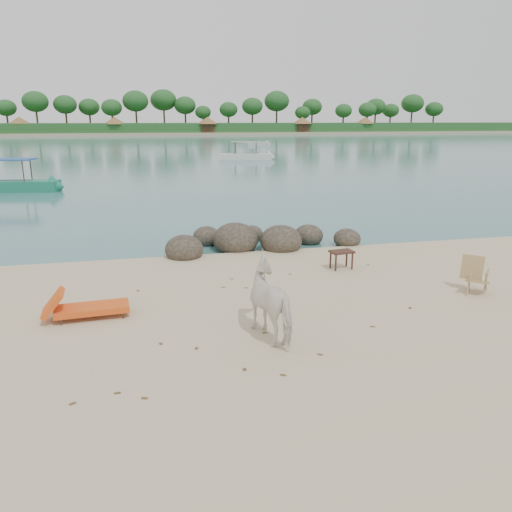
# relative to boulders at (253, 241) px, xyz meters

# --- Properties ---
(water) EXTENTS (400.00, 400.00, 0.00)m
(water) POSITION_rel_boulders_xyz_m (-0.33, 83.41, -0.21)
(water) COLOR #376E6E
(water) RESTS_ON ground
(far_shore) EXTENTS (420.00, 90.00, 1.40)m
(far_shore) POSITION_rel_boulders_xyz_m (-0.33, 163.41, -0.21)
(far_shore) COLOR tan
(far_shore) RESTS_ON ground
(far_scenery) EXTENTS (420.00, 18.00, 9.50)m
(far_scenery) POSITION_rel_boulders_xyz_m (-0.30, 130.11, 2.93)
(far_scenery) COLOR #1E4C1E
(far_scenery) RESTS_ON ground
(boulders) EXTENTS (6.42, 2.96, 1.08)m
(boulders) POSITION_rel_boulders_xyz_m (0.00, 0.00, 0.00)
(boulders) COLOR #302820
(boulders) RESTS_ON ground
(cow) EXTENTS (1.17, 1.78, 1.39)m
(cow) POSITION_rel_boulders_xyz_m (-1.08, -6.79, 0.48)
(cow) COLOR white
(cow) RESTS_ON ground
(side_table) EXTENTS (0.67, 0.48, 0.51)m
(side_table) POSITION_rel_boulders_xyz_m (1.83, -2.95, 0.04)
(side_table) COLOR #321C14
(side_table) RESTS_ON ground
(lounge_chair) EXTENTS (1.89, 0.77, 0.55)m
(lounge_chair) POSITION_rel_boulders_xyz_m (-4.53, -5.06, 0.07)
(lounge_chair) COLOR #DD581A
(lounge_chair) RESTS_ON ground
(deck_chair) EXTENTS (0.80, 0.80, 0.85)m
(deck_chair) POSITION_rel_boulders_xyz_m (4.19, -5.55, 0.21)
(deck_chair) COLOR tan
(deck_chair) RESTS_ON ground
(boat_near) EXTENTS (6.36, 2.41, 3.03)m
(boat_near) POSITION_rel_boulders_xyz_m (-10.88, 16.29, 1.30)
(boat_near) COLOR #197053
(boat_near) RESTS_ON water
(boat_mid) EXTENTS (6.29, 2.83, 2.99)m
(boat_mid) POSITION_rel_boulders_xyz_m (7.47, 36.82, 1.28)
(boat_mid) COLOR silver
(boat_mid) RESTS_ON water
(boat_far) EXTENTS (5.47, 3.87, 0.65)m
(boat_far) POSITION_rel_boulders_xyz_m (15.10, 64.40, 0.11)
(boat_far) COLOR #B7B7B2
(boat_far) RESTS_ON water
(dead_leaves) EXTENTS (7.40, 5.87, 0.00)m
(dead_leaves) POSITION_rel_boulders_xyz_m (-1.60, -6.00, -0.21)
(dead_leaves) COLOR brown
(dead_leaves) RESTS_ON ground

